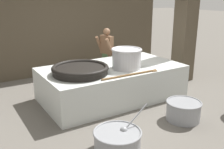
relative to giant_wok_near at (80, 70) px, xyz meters
name	(u,v)px	position (x,y,z in m)	size (l,w,h in m)	color
ground_plane	(112,97)	(0.87, 0.13, -0.86)	(60.00, 60.00, 0.00)	#666059
back_wall	(66,14)	(0.87, 2.81, 0.93)	(6.65, 0.24, 3.58)	#4C4233
support_pillar	(186,17)	(3.33, 0.27, 0.93)	(0.46, 0.46, 3.58)	#4C4233
hearth_platform	(112,82)	(0.87, 0.13, -0.48)	(3.23, 1.76, 0.76)	silver
giant_wok_near	(80,70)	(0.00, 0.00, 0.00)	(1.21, 1.21, 0.18)	black
stock_pot	(127,58)	(1.07, -0.16, 0.15)	(0.69, 0.69, 0.46)	#B7B7BC
stirring_paddle	(133,74)	(0.90, -0.65, -0.08)	(1.36, 0.10, 0.04)	brown
cook	(107,52)	(1.53, 1.50, -0.07)	(0.39, 0.57, 1.47)	brown
prep_bowl_vegetables	(117,140)	(-0.24, -1.83, -0.66)	(1.00, 0.77, 0.67)	gray
prep_bowl_meat	(183,110)	(1.45, -1.60, -0.65)	(0.69, 0.69, 0.39)	gray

